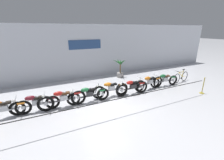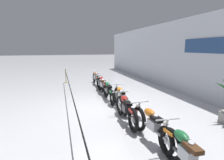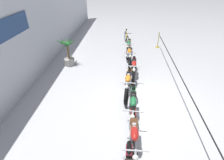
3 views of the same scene
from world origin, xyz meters
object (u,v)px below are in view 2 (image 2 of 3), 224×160
stanchion_far_left (69,85)px  motorcycle_maroon_1 (100,82)px  motorcycle_orange_6 (153,126)px  motorcycle_red_5 (126,109)px  motorcycle_green_7 (186,155)px  motorcycle_green_3 (109,91)px  motorcycle_orange_4 (121,98)px  motorcycle_orange_0 (96,78)px  motorcycle_red_2 (102,85)px

stanchion_far_left → motorcycle_maroon_1: bearing=132.8°
motorcycle_orange_6 → motorcycle_red_5: bearing=-171.7°
motorcycle_maroon_1 → stanchion_far_left: bearing=-47.2°
motorcycle_green_7 → stanchion_far_left: stanchion_far_left is taller
motorcycle_green_3 → motorcycle_orange_4: size_ratio=1.05×
motorcycle_maroon_1 → motorcycle_green_3: size_ratio=0.95×
motorcycle_orange_6 → stanchion_far_left: size_ratio=0.20×
motorcycle_orange_0 → motorcycle_maroon_1: (1.32, 0.01, -0.01)m
motorcycle_green_3 → motorcycle_orange_0: bearing=177.6°
motorcycle_orange_4 → motorcycle_orange_6: 2.80m
motorcycle_red_5 → motorcycle_orange_4: bearing=168.3°
motorcycle_orange_6 → motorcycle_green_7: (1.33, -0.00, -0.02)m
motorcycle_green_3 → motorcycle_orange_4: 1.40m
motorcycle_green_3 → motorcycle_red_5: bearing=-2.5°
motorcycle_green_3 → motorcycle_green_7: size_ratio=1.04×
motorcycle_orange_0 → motorcycle_orange_4: (5.32, -0.01, 0.02)m
motorcycle_orange_0 → motorcycle_orange_6: (8.11, -0.07, 0.02)m
motorcycle_orange_4 → motorcycle_red_2: bearing=-177.1°
motorcycle_red_2 → motorcycle_green_7: motorcycle_red_2 is taller
motorcycle_orange_0 → motorcycle_orange_6: 8.12m
motorcycle_red_2 → motorcycle_green_3: motorcycle_red_2 is taller
motorcycle_green_3 → motorcycle_red_5: size_ratio=1.08×
motorcycle_orange_0 → stanchion_far_left: size_ratio=0.19×
motorcycle_maroon_1 → motorcycle_orange_6: (6.79, -0.07, 0.02)m
motorcycle_green_7 → motorcycle_orange_0: bearing=179.6°
motorcycle_green_3 → stanchion_far_left: 2.03m
motorcycle_green_3 → stanchion_far_left: (-0.71, -1.88, 0.29)m
motorcycle_green_7 → motorcycle_green_3: bearing=-179.1°
motorcycle_red_2 → stanchion_far_left: 2.02m
motorcycle_green_7 → motorcycle_red_2: bearing=-179.4°
stanchion_far_left → motorcycle_green_7: bearing=17.6°
motorcycle_green_3 → motorcycle_red_5: 2.72m
motorcycle_red_2 → motorcycle_green_7: size_ratio=1.06×
motorcycle_orange_6 → motorcycle_green_7: size_ratio=1.03×
motorcycle_orange_0 → stanchion_far_left: bearing=-32.4°
motorcycle_red_2 → motorcycle_orange_0: bearing=176.8°
motorcycle_green_3 → motorcycle_green_7: (5.51, 0.09, -0.00)m
motorcycle_green_7 → stanchion_far_left: 6.54m
motorcycle_red_2 → motorcycle_green_3: 1.36m
motorcycle_orange_0 → motorcycle_orange_6: size_ratio=1.00×
motorcycle_red_5 → motorcycle_orange_6: 1.48m
motorcycle_orange_6 → motorcycle_maroon_1: bearing=179.4°
motorcycle_maroon_1 → motorcycle_green_7: (8.12, -0.08, 0.00)m
motorcycle_orange_0 → motorcycle_green_3: motorcycle_orange_0 is taller
motorcycle_green_7 → stanchion_far_left: (-6.22, -1.97, 0.29)m
motorcycle_orange_0 → stanchion_far_left: stanchion_far_left is taller
motorcycle_orange_0 → motorcycle_red_2: (2.57, -0.15, 0.02)m
motorcycle_orange_0 → motorcycle_orange_4: bearing=-0.1°
motorcycle_orange_0 → motorcycle_red_2: bearing=-3.2°
motorcycle_orange_0 → motorcycle_green_7: (9.44, -0.07, -0.01)m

